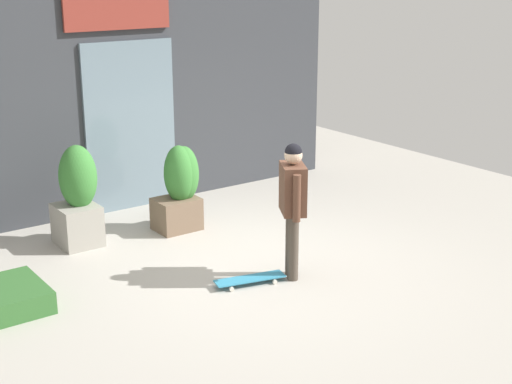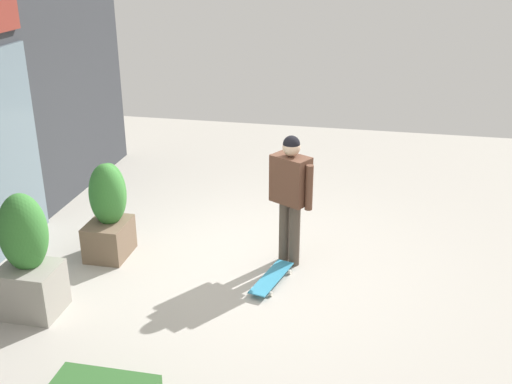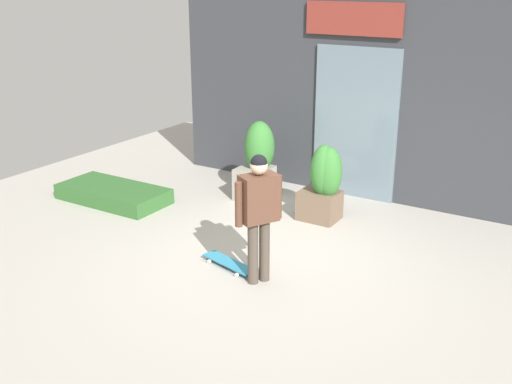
# 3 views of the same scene
# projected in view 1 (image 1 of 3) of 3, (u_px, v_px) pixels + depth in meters

# --- Properties ---
(ground_plane) EXTENTS (12.00, 12.00, 0.00)m
(ground_plane) POSITION_uv_depth(u_px,v_px,m) (258.00, 267.00, 9.08)
(ground_plane) COLOR #B2ADA3
(building_facade) EXTENTS (7.08, 0.31, 3.45)m
(building_facade) POSITION_uv_depth(u_px,v_px,m) (132.00, 94.00, 11.04)
(building_facade) COLOR #383A3F
(building_facade) RESTS_ON ground_plane
(skateboarder) EXTENTS (0.45, 0.56, 1.63)m
(skateboarder) POSITION_uv_depth(u_px,v_px,m) (293.00, 197.00, 8.52)
(skateboarder) COLOR #4C4238
(skateboarder) RESTS_ON ground_plane
(skateboard) EXTENTS (0.87, 0.41, 0.08)m
(skateboard) POSITION_uv_depth(u_px,v_px,m) (250.00, 279.00, 8.59)
(skateboard) COLOR teal
(skateboard) RESTS_ON ground_plane
(planter_box_left) EXTENTS (0.64, 0.48, 1.20)m
(planter_box_left) POSITION_uv_depth(u_px,v_px,m) (180.00, 187.00, 10.24)
(planter_box_left) COLOR brown
(planter_box_left) RESTS_ON ground_plane
(planter_box_right) EXTENTS (0.58, 0.60, 1.34)m
(planter_box_right) POSITION_uv_depth(u_px,v_px,m) (78.00, 195.00, 9.67)
(planter_box_right) COLOR gray
(planter_box_right) RESTS_ON ground_plane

